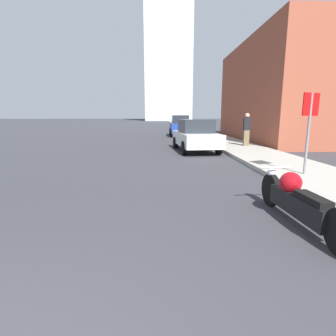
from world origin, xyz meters
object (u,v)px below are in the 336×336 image
at_px(parked_car_white, 195,135).
at_px(stop_sign, 309,120).
at_px(pedestrian, 247,129).
at_px(motorcycle, 297,200).
at_px(parked_car_blue, 180,126).

xyz_separation_m(parked_car_white, stop_sign, (2.23, -6.11, 0.85)).
height_order(stop_sign, pedestrian, stop_sign).
distance_m(stop_sign, pedestrian, 7.18).
height_order(motorcycle, parked_car_blue, parked_car_blue).
distance_m(parked_car_blue, pedestrian, 9.83).
xyz_separation_m(parked_car_white, parked_car_blue, (0.02, 10.41, 0.12)).
relative_size(parked_car_white, stop_sign, 1.97).
height_order(motorcycle, pedestrian, pedestrian).
relative_size(motorcycle, pedestrian, 1.47).
distance_m(parked_car_white, parked_car_blue, 10.41).
bearing_deg(motorcycle, pedestrian, 73.88).
bearing_deg(parked_car_blue, motorcycle, -88.66).
relative_size(parked_car_white, parked_car_blue, 0.99).
distance_m(motorcycle, pedestrian, 10.50).
distance_m(motorcycle, stop_sign, 3.77).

